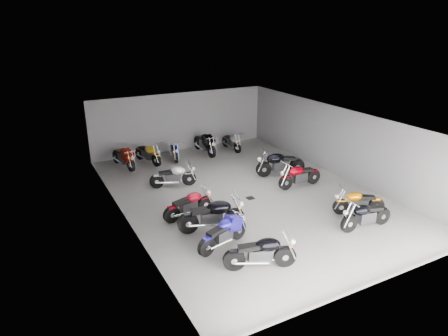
{
  "coord_description": "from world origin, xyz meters",
  "views": [
    {
      "loc": [
        -7.93,
        -13.25,
        6.93
      ],
      "look_at": [
        -0.54,
        0.79,
        1.0
      ],
      "focal_mm": 32.0,
      "sensor_mm": 36.0,
      "label": 1
    }
  ],
  "objects_px": {
    "motorcycle_back_b": "(148,153)",
    "motorcycle_left_d": "(189,205)",
    "motorcycle_left_b": "(224,233)",
    "motorcycle_right_e": "(280,164)",
    "motorcycle_left_c": "(213,215)",
    "motorcycle_left_f": "(174,176)",
    "motorcycle_left_a": "(261,253)",
    "motorcycle_right_a": "(366,215)",
    "motorcycle_back_c": "(174,151)",
    "motorcycle_back_d": "(205,143)",
    "motorcycle_right_b": "(358,202)",
    "motorcycle_back_a": "(124,157)",
    "motorcycle_right_d": "(299,176)",
    "drain_grate": "(250,198)",
    "motorcycle_back_e": "(232,142)"
  },
  "relations": [
    {
      "from": "motorcycle_right_e",
      "to": "motorcycle_back_a",
      "type": "xyz_separation_m",
      "value": [
        -6.23,
        4.48,
        -0.04
      ]
    },
    {
      "from": "motorcycle_left_b",
      "to": "motorcycle_right_e",
      "type": "distance_m",
      "value": 6.87
    },
    {
      "from": "motorcycle_left_c",
      "to": "motorcycle_left_f",
      "type": "distance_m",
      "value": 4.28
    },
    {
      "from": "motorcycle_left_a",
      "to": "motorcycle_back_a",
      "type": "xyz_separation_m",
      "value": [
        -1.35,
        10.43,
        0.0
      ]
    },
    {
      "from": "motorcycle_back_d",
      "to": "drain_grate",
      "type": "bearing_deg",
      "value": 81.04
    },
    {
      "from": "motorcycle_right_b",
      "to": "motorcycle_left_b",
      "type": "bearing_deg",
      "value": 109.96
    },
    {
      "from": "motorcycle_left_a",
      "to": "motorcycle_back_b",
      "type": "bearing_deg",
      "value": -158.8
    },
    {
      "from": "motorcycle_left_d",
      "to": "motorcycle_right_b",
      "type": "distance_m",
      "value": 6.35
    },
    {
      "from": "motorcycle_left_f",
      "to": "motorcycle_right_a",
      "type": "height_order",
      "value": "motorcycle_right_a"
    },
    {
      "from": "motorcycle_back_e",
      "to": "motorcycle_back_d",
      "type": "bearing_deg",
      "value": -3.96
    },
    {
      "from": "motorcycle_right_d",
      "to": "motorcycle_back_d",
      "type": "relative_size",
      "value": 0.9
    },
    {
      "from": "motorcycle_left_a",
      "to": "motorcycle_back_b",
      "type": "height_order",
      "value": "motorcycle_left_a"
    },
    {
      "from": "motorcycle_right_d",
      "to": "motorcycle_back_d",
      "type": "bearing_deg",
      "value": 15.43
    },
    {
      "from": "motorcycle_back_e",
      "to": "motorcycle_back_c",
      "type": "bearing_deg",
      "value": -0.13
    },
    {
      "from": "motorcycle_right_a",
      "to": "motorcycle_back_d",
      "type": "distance_m",
      "value": 10.3
    },
    {
      "from": "motorcycle_right_b",
      "to": "motorcycle_back_a",
      "type": "distance_m",
      "value": 11.23
    },
    {
      "from": "motorcycle_left_b",
      "to": "motorcycle_left_d",
      "type": "relative_size",
      "value": 0.98
    },
    {
      "from": "motorcycle_left_a",
      "to": "motorcycle_back_d",
      "type": "height_order",
      "value": "motorcycle_back_d"
    },
    {
      "from": "motorcycle_left_a",
      "to": "motorcycle_back_c",
      "type": "bearing_deg",
      "value": -166.47
    },
    {
      "from": "motorcycle_back_b",
      "to": "motorcycle_back_e",
      "type": "relative_size",
      "value": 1.06
    },
    {
      "from": "motorcycle_left_a",
      "to": "motorcycle_back_d",
      "type": "distance_m",
      "value": 10.99
    },
    {
      "from": "motorcycle_left_d",
      "to": "motorcycle_right_b",
      "type": "relative_size",
      "value": 1.1
    },
    {
      "from": "motorcycle_right_e",
      "to": "motorcycle_back_b",
      "type": "xyz_separation_m",
      "value": [
        -4.96,
        4.55,
        -0.06
      ]
    },
    {
      "from": "motorcycle_left_b",
      "to": "motorcycle_right_e",
      "type": "bearing_deg",
      "value": 111.86
    },
    {
      "from": "motorcycle_left_c",
      "to": "motorcycle_back_e",
      "type": "xyz_separation_m",
      "value": [
        4.99,
        7.71,
        -0.1
      ]
    },
    {
      "from": "motorcycle_left_c",
      "to": "motorcycle_right_e",
      "type": "distance_m",
      "value": 6.06
    },
    {
      "from": "motorcycle_right_d",
      "to": "motorcycle_left_d",
      "type": "bearing_deg",
      "value": 94.34
    },
    {
      "from": "motorcycle_left_c",
      "to": "motorcycle_left_f",
      "type": "xyz_separation_m",
      "value": [
        0.2,
        4.27,
        -0.08
      ]
    },
    {
      "from": "drain_grate",
      "to": "motorcycle_back_b",
      "type": "bearing_deg",
      "value": 111.14
    },
    {
      "from": "motorcycle_left_a",
      "to": "motorcycle_right_a",
      "type": "distance_m",
      "value": 4.56
    },
    {
      "from": "motorcycle_left_a",
      "to": "motorcycle_left_b",
      "type": "relative_size",
      "value": 1.03
    },
    {
      "from": "motorcycle_back_b",
      "to": "motorcycle_left_d",
      "type": "bearing_deg",
      "value": 69.19
    },
    {
      "from": "motorcycle_right_e",
      "to": "motorcycle_left_f",
      "type": "bearing_deg",
      "value": 91.62
    },
    {
      "from": "motorcycle_right_a",
      "to": "motorcycle_right_b",
      "type": "relative_size",
      "value": 1.12
    },
    {
      "from": "motorcycle_left_a",
      "to": "motorcycle_right_d",
      "type": "height_order",
      "value": "motorcycle_left_a"
    },
    {
      "from": "motorcycle_left_b",
      "to": "motorcycle_back_b",
      "type": "xyz_separation_m",
      "value": [
        0.33,
        8.93,
        0.01
      ]
    },
    {
      "from": "motorcycle_back_a",
      "to": "motorcycle_back_b",
      "type": "bearing_deg",
      "value": 170.76
    },
    {
      "from": "motorcycle_left_c",
      "to": "motorcycle_right_b",
      "type": "bearing_deg",
      "value": 89.28
    },
    {
      "from": "motorcycle_left_a",
      "to": "drain_grate",
      "type": "bearing_deg",
      "value": 172.96
    },
    {
      "from": "motorcycle_right_e",
      "to": "motorcycle_back_b",
      "type": "relative_size",
      "value": 1.12
    },
    {
      "from": "motorcycle_left_c",
      "to": "motorcycle_left_d",
      "type": "xyz_separation_m",
      "value": [
        -0.33,
        1.29,
        -0.07
      ]
    },
    {
      "from": "motorcycle_back_d",
      "to": "motorcycle_right_b",
      "type": "bearing_deg",
      "value": 101.25
    },
    {
      "from": "drain_grate",
      "to": "motorcycle_right_e",
      "type": "xyz_separation_m",
      "value": [
        2.58,
        1.6,
        0.57
      ]
    },
    {
      "from": "motorcycle_left_d",
      "to": "motorcycle_left_a",
      "type": "bearing_deg",
      "value": -0.61
    },
    {
      "from": "motorcycle_left_c",
      "to": "motorcycle_right_a",
      "type": "distance_m",
      "value": 5.35
    },
    {
      "from": "motorcycle_right_b",
      "to": "motorcycle_right_d",
      "type": "relative_size",
      "value": 0.87
    },
    {
      "from": "motorcycle_left_d",
      "to": "motorcycle_right_e",
      "type": "distance_m",
      "value": 5.78
    },
    {
      "from": "motorcycle_left_c",
      "to": "motorcycle_back_b",
      "type": "xyz_separation_m",
      "value": [
        0.16,
        7.78,
        -0.06
      ]
    },
    {
      "from": "motorcycle_back_c",
      "to": "motorcycle_right_d",
      "type": "bearing_deg",
      "value": 133.06
    },
    {
      "from": "motorcycle_back_a",
      "to": "motorcycle_left_a",
      "type": "bearing_deg",
      "value": 85.31
    }
  ]
}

